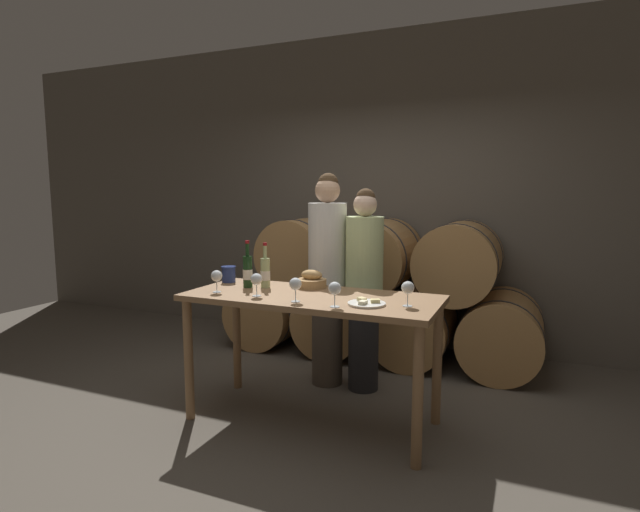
# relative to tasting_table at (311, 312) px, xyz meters

# --- Properties ---
(ground_plane) EXTENTS (10.00, 10.00, 0.00)m
(ground_plane) POSITION_rel_tasting_table_xyz_m (0.00, 0.00, -0.78)
(ground_plane) COLOR #564F44
(stone_wall_back) EXTENTS (10.00, 0.12, 3.20)m
(stone_wall_back) POSITION_rel_tasting_table_xyz_m (0.00, 2.09, 0.82)
(stone_wall_back) COLOR #60594F
(stone_wall_back) RESTS_ON ground_plane
(barrel_stack) EXTENTS (3.00, 0.87, 1.34)m
(barrel_stack) POSITION_rel_tasting_table_xyz_m (0.00, 1.53, -0.16)
(barrel_stack) COLOR #A87A47
(barrel_stack) RESTS_ON ground_plane
(tasting_table) EXTENTS (1.73, 0.73, 0.90)m
(tasting_table) POSITION_rel_tasting_table_xyz_m (0.00, 0.00, 0.00)
(tasting_table) COLOR olive
(tasting_table) RESTS_ON ground_plane
(person_left) EXTENTS (0.31, 0.31, 1.74)m
(person_left) POSITION_rel_tasting_table_xyz_m (-0.17, 0.69, 0.12)
(person_left) COLOR #4C4238
(person_left) RESTS_ON ground_plane
(person_right) EXTENTS (0.30, 0.30, 1.62)m
(person_right) POSITION_rel_tasting_table_xyz_m (0.15, 0.69, 0.05)
(person_right) COLOR #232326
(person_right) RESTS_ON ground_plane
(wine_bottle_red) EXTENTS (0.07, 0.07, 0.35)m
(wine_bottle_red) POSITION_rel_tasting_table_xyz_m (-0.54, 0.06, 0.24)
(wine_bottle_red) COLOR #193819
(wine_bottle_red) RESTS_ON tasting_table
(wine_bottle_white) EXTENTS (0.07, 0.07, 0.33)m
(wine_bottle_white) POSITION_rel_tasting_table_xyz_m (-0.42, 0.11, 0.23)
(wine_bottle_white) COLOR #ADBC7F
(wine_bottle_white) RESTS_ON tasting_table
(blue_crock) EXTENTS (0.11, 0.11, 0.12)m
(blue_crock) POSITION_rel_tasting_table_xyz_m (-0.79, 0.19, 0.18)
(blue_crock) COLOR navy
(blue_crock) RESTS_ON tasting_table
(bread_basket) EXTENTS (0.22, 0.22, 0.13)m
(bread_basket) POSITION_rel_tasting_table_xyz_m (-0.11, 0.24, 0.17)
(bread_basket) COLOR tan
(bread_basket) RESTS_ON tasting_table
(cheese_plate) EXTENTS (0.24, 0.24, 0.04)m
(cheese_plate) POSITION_rel_tasting_table_xyz_m (0.43, -0.13, 0.13)
(cheese_plate) COLOR white
(cheese_plate) RESTS_ON tasting_table
(wine_glass_far_left) EXTENTS (0.08, 0.08, 0.16)m
(wine_glass_far_left) POSITION_rel_tasting_table_xyz_m (-0.64, -0.18, 0.23)
(wine_glass_far_left) COLOR white
(wine_glass_far_left) RESTS_ON tasting_table
(wine_glass_left) EXTENTS (0.08, 0.08, 0.16)m
(wine_glass_left) POSITION_rel_tasting_table_xyz_m (-0.32, -0.18, 0.23)
(wine_glass_left) COLOR white
(wine_glass_left) RESTS_ON tasting_table
(wine_glass_center) EXTENTS (0.08, 0.08, 0.16)m
(wine_glass_center) POSITION_rel_tasting_table_xyz_m (-0.01, -0.23, 0.23)
(wine_glass_center) COLOR white
(wine_glass_center) RESTS_ON tasting_table
(wine_glass_right) EXTENTS (0.08, 0.08, 0.16)m
(wine_glass_right) POSITION_rel_tasting_table_xyz_m (0.27, -0.26, 0.23)
(wine_glass_right) COLOR white
(wine_glass_right) RESTS_ON tasting_table
(wine_glass_far_right) EXTENTS (0.08, 0.08, 0.16)m
(wine_glass_far_right) POSITION_rel_tasting_table_xyz_m (0.68, -0.07, 0.23)
(wine_glass_far_right) COLOR white
(wine_glass_far_right) RESTS_ON tasting_table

